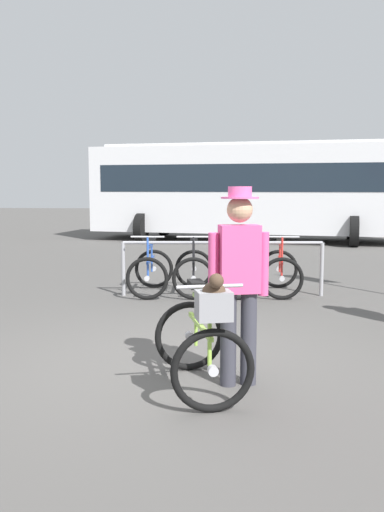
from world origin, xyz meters
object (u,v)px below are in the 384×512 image
(featured_bicycle, at_px, (203,337))
(racked_bike_red, at_px, (280,271))
(racked_bike_yellow, at_px, (237,271))
(racked_bike_black, at_px, (194,271))
(racked_bike_blue, at_px, (151,271))
(bus_distant, at_px, (249,187))
(person_with_featured_bike, at_px, (239,278))

(featured_bicycle, bearing_deg, racked_bike_red, 78.86)
(racked_bike_yellow, height_order, featured_bicycle, featured_bicycle)
(racked_bike_red, bearing_deg, racked_bike_black, -174.84)
(racked_bike_blue, relative_size, featured_bicycle, 0.92)
(racked_bike_blue, bearing_deg, racked_bike_red, 5.16)
(bus_distant, bearing_deg, racked_bike_blue, -99.73)
(racked_bike_red, distance_m, person_with_featured_bike, 4.38)
(racked_bike_blue, bearing_deg, racked_bike_black, 5.16)
(racked_bike_black, distance_m, racked_bike_red, 1.40)
(racked_bike_yellow, bearing_deg, racked_bike_black, -174.84)
(featured_bicycle, distance_m, person_with_featured_bike, 0.61)
(racked_bike_yellow, height_order, bus_distant, bus_distant)
(racked_bike_black, relative_size, racked_bike_red, 1.04)
(bus_distant, bearing_deg, racked_bike_black, -95.59)
(racked_bike_black, height_order, bus_distant, bus_distant)
(featured_bicycle, bearing_deg, bus_distant, 88.27)
(racked_bike_blue, height_order, racked_bike_black, same)
(racked_bike_yellow, distance_m, bus_distant, 9.35)
(racked_bike_red, height_order, person_with_featured_bike, person_with_featured_bike)
(racked_bike_blue, distance_m, racked_bike_yellow, 1.40)
(racked_bike_black, height_order, featured_bicycle, featured_bicycle)
(racked_bike_black, bearing_deg, bus_distant, 84.41)
(racked_bike_blue, xyz_separation_m, bus_distant, (1.61, 9.37, 1.37))
(racked_bike_yellow, bearing_deg, person_with_featured_bike, -88.82)
(racked_bike_blue, distance_m, featured_bicycle, 4.54)
(racked_bike_blue, bearing_deg, person_with_featured_bike, -70.18)
(racked_bike_blue, distance_m, racked_bike_red, 2.10)
(racked_bike_red, xyz_separation_m, person_with_featured_bike, (-0.61, -4.30, 0.58))
(racked_bike_blue, xyz_separation_m, racked_bike_red, (2.09, 0.19, 0.00))
(racked_bike_blue, height_order, racked_bike_red, same)
(racked_bike_red, bearing_deg, featured_bicycle, -101.14)
(bus_distant, bearing_deg, person_with_featured_bike, -90.54)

